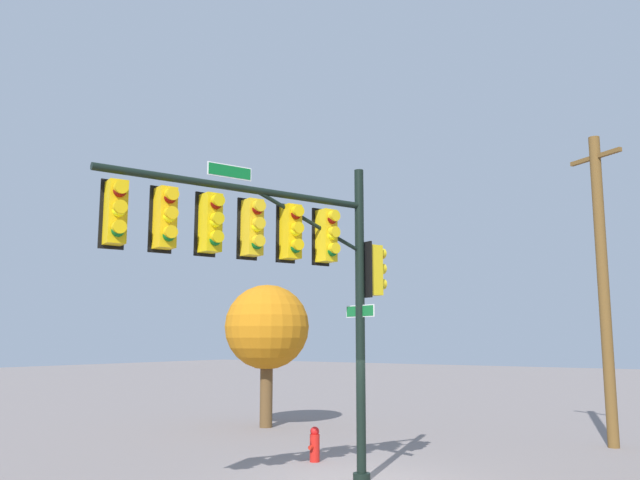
# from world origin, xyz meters

# --- Properties ---
(signal_pole_assembly) EXTENTS (6.16, 2.55, 6.64)m
(signal_pole_assembly) POSITION_xyz_m (2.08, -0.72, 4.74)
(signal_pole_assembly) COLOR black
(signal_pole_assembly) RESTS_ON ground_plane
(utility_pole) EXTENTS (1.02, 1.61, 8.80)m
(utility_pole) POSITION_xyz_m (-7.75, 3.36, 4.51)
(utility_pole) COLOR brown
(utility_pole) RESTS_ON ground_plane
(fire_hydrant) EXTENTS (0.33, 0.24, 0.83)m
(fire_hydrant) POSITION_xyz_m (-1.37, -2.16, 0.41)
(fire_hydrant) COLOR red
(fire_hydrant) RESTS_ON ground_plane
(tree_mid) EXTENTS (2.90, 2.90, 4.81)m
(tree_mid) POSITION_xyz_m (-5.55, -7.13, 3.33)
(tree_mid) COLOR brown
(tree_mid) RESTS_ON ground_plane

